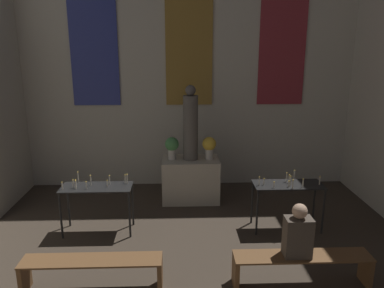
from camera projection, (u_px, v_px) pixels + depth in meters
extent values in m
cube|color=beige|center=(189.00, 56.00, 8.24)|extent=(7.56, 0.12, 5.94)
cube|color=navy|center=(93.00, 27.00, 7.94)|extent=(1.03, 0.03, 3.33)
cube|color=olive|center=(189.00, 28.00, 8.02)|extent=(1.03, 0.03, 3.33)
cube|color=maroon|center=(284.00, 28.00, 8.09)|extent=(1.03, 0.03, 3.33)
cube|color=#BCB29E|center=(191.00, 179.00, 7.90)|extent=(1.18, 0.74, 0.90)
cylinder|color=#5B5651|center=(191.00, 128.00, 7.61)|extent=(0.30, 0.30, 1.32)
sphere|color=#5B5651|center=(191.00, 90.00, 7.42)|extent=(0.21, 0.21, 0.21)
cylinder|color=beige|center=(172.00, 154.00, 7.74)|extent=(0.16, 0.16, 0.23)
sphere|color=#4C9351|center=(172.00, 144.00, 7.68)|extent=(0.29, 0.29, 0.29)
cylinder|color=beige|center=(209.00, 154.00, 7.77)|extent=(0.16, 0.16, 0.23)
sphere|color=gold|center=(209.00, 144.00, 7.71)|extent=(0.29, 0.29, 0.29)
cube|color=black|center=(96.00, 187.00, 6.43)|extent=(1.21, 0.51, 0.02)
cylinder|color=black|center=(61.00, 216.00, 6.30)|extent=(0.04, 0.04, 0.82)
cylinder|color=black|center=(130.00, 215.00, 6.34)|extent=(0.04, 0.04, 0.82)
cylinder|color=black|center=(68.00, 205.00, 6.74)|extent=(0.04, 0.04, 0.82)
cylinder|color=black|center=(133.00, 204.00, 6.78)|extent=(0.04, 0.04, 0.82)
cylinder|color=silver|center=(107.00, 184.00, 6.42)|extent=(0.02, 0.02, 0.10)
sphere|color=#F9CC4C|center=(107.00, 180.00, 6.40)|extent=(0.02, 0.02, 0.02)
cylinder|color=silver|center=(76.00, 185.00, 6.31)|extent=(0.02, 0.02, 0.14)
sphere|color=#F9CC4C|center=(75.00, 181.00, 6.29)|extent=(0.02, 0.02, 0.02)
cylinder|color=silver|center=(86.00, 186.00, 6.31)|extent=(0.02, 0.02, 0.11)
sphere|color=#F9CC4C|center=(86.00, 182.00, 6.30)|extent=(0.02, 0.02, 0.02)
cylinder|color=silver|center=(78.00, 178.00, 6.61)|extent=(0.02, 0.02, 0.18)
sphere|color=#F9CC4C|center=(78.00, 172.00, 6.58)|extent=(0.02, 0.02, 0.02)
cylinder|color=silver|center=(110.00, 180.00, 6.51)|extent=(0.02, 0.02, 0.15)
sphere|color=#F9CC4C|center=(109.00, 176.00, 6.49)|extent=(0.02, 0.02, 0.02)
cylinder|color=silver|center=(91.00, 181.00, 6.47)|extent=(0.02, 0.02, 0.17)
sphere|color=#F9CC4C|center=(90.00, 175.00, 6.44)|extent=(0.02, 0.02, 0.02)
cylinder|color=silver|center=(73.00, 184.00, 6.36)|extent=(0.02, 0.02, 0.13)
sphere|color=#F9CC4C|center=(73.00, 180.00, 6.34)|extent=(0.02, 0.02, 0.02)
cylinder|color=silver|center=(62.00, 186.00, 6.29)|extent=(0.02, 0.02, 0.12)
sphere|color=#F9CC4C|center=(62.00, 182.00, 6.27)|extent=(0.02, 0.02, 0.02)
cylinder|color=silver|center=(125.00, 179.00, 6.58)|extent=(0.02, 0.02, 0.14)
sphere|color=#F9CC4C|center=(125.00, 175.00, 6.55)|extent=(0.02, 0.02, 0.02)
cylinder|color=silver|center=(127.00, 179.00, 6.54)|extent=(0.02, 0.02, 0.16)
sphere|color=#F9CC4C|center=(127.00, 174.00, 6.52)|extent=(0.02, 0.02, 0.02)
cylinder|color=silver|center=(76.00, 184.00, 6.37)|extent=(0.02, 0.02, 0.13)
sphere|color=#F9CC4C|center=(75.00, 180.00, 6.35)|extent=(0.02, 0.02, 0.02)
cube|color=black|center=(288.00, 185.00, 6.55)|extent=(1.21, 0.51, 0.02)
cylinder|color=black|center=(257.00, 213.00, 6.42)|extent=(0.04, 0.04, 0.82)
cylinder|color=black|center=(323.00, 212.00, 6.46)|extent=(0.04, 0.04, 0.82)
cylinder|color=black|center=(252.00, 202.00, 6.86)|extent=(0.04, 0.04, 0.82)
cylinder|color=black|center=(314.00, 201.00, 6.90)|extent=(0.04, 0.04, 0.82)
cylinder|color=silver|center=(289.00, 179.00, 6.58)|extent=(0.02, 0.02, 0.14)
sphere|color=#F9CC4C|center=(289.00, 175.00, 6.56)|extent=(0.02, 0.02, 0.02)
cylinder|color=silver|center=(259.00, 182.00, 6.47)|extent=(0.02, 0.02, 0.14)
sphere|color=#F9CC4C|center=(259.00, 177.00, 6.45)|extent=(0.02, 0.02, 0.02)
cylinder|color=silver|center=(290.00, 181.00, 6.44)|extent=(0.02, 0.02, 0.16)
sphere|color=#F9CC4C|center=(291.00, 176.00, 6.42)|extent=(0.02, 0.02, 0.02)
cylinder|color=silver|center=(293.00, 185.00, 6.32)|extent=(0.02, 0.02, 0.15)
sphere|color=#F9CC4C|center=(293.00, 180.00, 6.29)|extent=(0.02, 0.02, 0.02)
cylinder|color=silver|center=(294.00, 176.00, 6.72)|extent=(0.02, 0.02, 0.17)
sphere|color=#F9CC4C|center=(295.00, 170.00, 6.69)|extent=(0.02, 0.02, 0.02)
cylinder|color=silver|center=(264.00, 182.00, 6.49)|extent=(0.02, 0.02, 0.10)
sphere|color=#F9CC4C|center=(264.00, 179.00, 6.48)|extent=(0.02, 0.02, 0.02)
cylinder|color=silver|center=(303.00, 183.00, 6.39)|extent=(0.02, 0.02, 0.14)
sphere|color=#F9CC4C|center=(303.00, 179.00, 6.36)|extent=(0.02, 0.02, 0.02)
cylinder|color=silver|center=(289.00, 184.00, 6.40)|extent=(0.02, 0.02, 0.10)
sphere|color=#F9CC4C|center=(289.00, 181.00, 6.38)|extent=(0.02, 0.02, 0.02)
cylinder|color=silver|center=(287.00, 178.00, 6.63)|extent=(0.02, 0.02, 0.16)
sphere|color=#F9CC4C|center=(287.00, 173.00, 6.61)|extent=(0.02, 0.02, 0.02)
cylinder|color=silver|center=(274.00, 185.00, 6.36)|extent=(0.02, 0.02, 0.10)
sphere|color=#F9CC4C|center=(274.00, 182.00, 6.34)|extent=(0.02, 0.02, 0.02)
cylinder|color=silver|center=(320.00, 181.00, 6.50)|extent=(0.02, 0.02, 0.13)
sphere|color=#F9CC4C|center=(320.00, 177.00, 6.48)|extent=(0.02, 0.02, 0.02)
cube|color=brown|center=(92.00, 260.00, 4.95)|extent=(1.86, 0.36, 0.03)
cube|color=brown|center=(25.00, 277.00, 4.98)|extent=(0.06, 0.32, 0.43)
cube|color=brown|center=(160.00, 274.00, 5.04)|extent=(0.06, 0.32, 0.43)
cube|color=brown|center=(302.00, 256.00, 5.05)|extent=(1.86, 0.36, 0.03)
cube|color=brown|center=(236.00, 272.00, 5.08)|extent=(0.06, 0.32, 0.43)
cube|color=brown|center=(366.00, 269.00, 5.14)|extent=(0.06, 0.32, 0.43)
cube|color=#4C4238|center=(298.00, 237.00, 4.97)|extent=(0.36, 0.24, 0.55)
sphere|color=tan|center=(300.00, 211.00, 4.88)|extent=(0.20, 0.20, 0.20)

